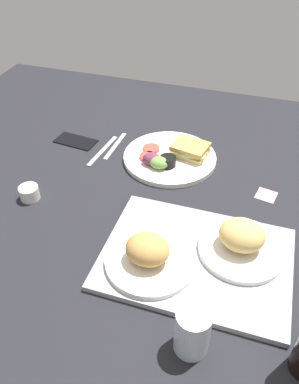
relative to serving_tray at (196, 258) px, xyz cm
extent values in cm
cube|color=black|center=(15.26, -19.81, -2.30)|extent=(190.00, 150.00, 3.00)
cube|color=#9EA0A3|center=(0.00, 0.00, 0.00)|extent=(45.08, 33.11, 1.60)
cylinder|color=white|center=(-10.00, -5.00, 1.50)|extent=(21.03, 21.03, 1.40)
ellipsoid|color=#DBB266|center=(-9.48, -5.30, 5.94)|extent=(10.97, 9.47, 7.48)
cylinder|color=white|center=(10.00, 5.00, 1.50)|extent=(21.74, 21.74, 1.40)
ellipsoid|color=tan|center=(10.56, 5.59, 5.73)|extent=(10.37, 8.95, 7.07)
cylinder|color=white|center=(17.46, -39.12, 0.00)|extent=(30.25, 30.25, 1.60)
cube|color=#DBB266|center=(11.41, -41.85, 1.50)|extent=(12.56, 10.99, 1.40)
cube|color=#B2C66B|center=(11.41, -41.85, 2.70)|extent=(11.32, 9.39, 1.00)
cube|color=tan|center=(11.41, -41.85, 3.90)|extent=(12.59, 11.03, 1.40)
cylinder|color=#D14738|center=(24.27, -40.64, 1.20)|extent=(5.60, 5.60, 0.80)
cylinder|color=#D14738|center=(23.81, -35.80, 1.20)|extent=(5.60, 5.60, 0.80)
cylinder|color=black|center=(16.71, -33.83, 2.30)|extent=(5.20, 5.20, 3.00)
cylinder|color=#EFEACC|center=(16.71, -33.83, 3.40)|extent=(4.26, 4.26, 0.60)
ellipsoid|color=#729E4C|center=(18.97, -31.86, 2.60)|extent=(6.00, 4.80, 3.60)
ellipsoid|color=#6B2D47|center=(21.70, -33.07, 2.60)|extent=(6.00, 4.80, 3.60)
cylinder|color=silver|center=(-3.71, 21.80, 4.76)|extent=(6.98, 6.98, 11.12)
cylinder|color=silver|center=(50.75, -8.17, 1.20)|extent=(5.60, 5.60, 4.00)
cube|color=#B7B7BC|center=(37.46, -41.12, -0.55)|extent=(1.89, 17.03, 0.50)
cube|color=#B7B7BC|center=(40.46, -37.12, -0.55)|extent=(3.33, 19.04, 0.50)
cube|color=black|center=(51.70, -39.54, -0.40)|extent=(15.06, 8.64, 0.80)
cube|color=pink|center=(-14.33, -30.39, -0.74)|extent=(6.60, 6.60, 0.12)
camera|label=1|loc=(-7.83, 61.51, 72.45)|focal=35.99mm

